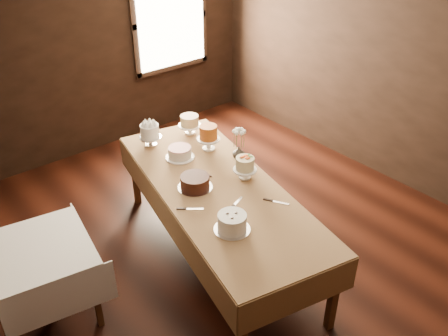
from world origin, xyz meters
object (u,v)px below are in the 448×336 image
cake_caramel (208,139)px  cake_swirl (232,223)px  display_table (218,192)px  cake_server_b (281,203)px  side_table (36,257)px  cake_lattice (180,153)px  flower_vase (239,153)px  cake_server_a (238,201)px  cake_speckled (190,125)px  cake_meringue (150,136)px  cake_server_e (195,209)px  cake_chocolate (195,182)px  cake_server_c (198,172)px  cake_flowers (245,169)px

cake_caramel → cake_swirl: bearing=-120.1°
display_table → cake_server_b: (0.27, -0.57, 0.07)m
side_table → cake_server_b: bearing=-25.9°
cake_lattice → cake_caramel: (0.34, -0.04, 0.07)m
cake_swirl → cake_server_b: cake_swirl is taller
flower_vase → side_table: bearing=177.3°
cake_server_a → flower_vase: 0.76m
cake_speckled → cake_server_b: cake_speckled is taller
cake_speckled → flower_vase: 0.79m
cake_swirl → cake_meringue: bearing=80.9°
display_table → flower_vase: 0.58m
display_table → cake_server_e: (-0.38, -0.15, 0.07)m
display_table → cake_chocolate: cake_chocolate is taller
cake_server_c → flower_vase: size_ratio=1.75×
display_table → cake_server_c: size_ratio=12.10×
side_table → cake_caramel: 2.07m
cake_server_b → flower_vase: (0.22, 0.83, 0.06)m
cake_server_b → flower_vase: bearing=134.3°
cake_caramel → flower_vase: size_ratio=2.09×
cake_speckled → flower_vase: cake_speckled is taller
cake_swirl → flower_vase: size_ratio=2.24×
cake_server_b → cake_server_e: size_ratio=1.00×
cake_caramel → cake_speckled: bearing=81.5°
cake_speckled → cake_lattice: bearing=-136.9°
cake_meringue → flower_vase: 0.99m
side_table → cake_speckled: bearing=18.1°
cake_server_a → cake_server_b: same height
cake_lattice → flower_vase: 0.61m
cake_flowers → cake_server_a: (-0.30, -0.25, -0.10)m
flower_vase → cake_flowers: bearing=-122.1°
cake_lattice → cake_server_b: cake_lattice is taller
cake_speckled → cake_swirl: size_ratio=0.92×
cake_server_c → display_table: bearing=161.2°
cake_meringue → cake_caramel: 0.64m
cake_meringue → flower_vase: (0.54, -0.83, -0.05)m
side_table → cake_server_c: (1.66, -0.04, 0.19)m
side_table → flower_vase: size_ratio=7.43×
cake_lattice → cake_swirl: (-0.35, -1.25, 0.02)m
cake_speckled → cake_lattice: (-0.41, -0.38, -0.05)m
cake_swirl → cake_server_e: cake_swirl is taller
cake_flowers → cake_swirl: bearing=-139.3°
flower_vase → cake_chocolate: bearing=-167.7°
side_table → flower_vase: 2.16m
cake_lattice → cake_caramel: cake_caramel is taller
cake_swirl → cake_server_c: size_ratio=1.28×
cake_meringue → cake_server_c: bearing=-85.5°
cake_flowers → cake_server_e: (-0.68, -0.10, -0.10)m
cake_flowers → cake_swirl: (-0.61, -0.53, -0.03)m
side_table → cake_meringue: (1.60, 0.73, 0.31)m
cake_speckled → cake_caramel: size_ratio=0.99×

